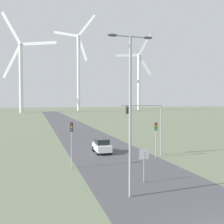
% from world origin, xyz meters
% --- Properties ---
extents(road_surface, '(10.00, 240.00, 0.01)m').
position_xyz_m(road_surface, '(0.00, 48.00, 0.00)').
color(road_surface, '#47474C').
rests_on(road_surface, ground).
extents(streetlamp, '(3.25, 0.32, 11.09)m').
position_xyz_m(streetlamp, '(-2.67, 6.62, 6.85)').
color(streetlamp, '#93999E').
rests_on(streetlamp, ground).
extents(stop_sign_near, '(0.81, 0.07, 2.74)m').
position_xyz_m(stop_sign_near, '(-0.51, 9.22, 1.91)').
color(stop_sign_near, '#93999E').
rests_on(stop_sign_near, ground).
extents(traffic_light_post_near_left, '(0.28, 0.33, 4.55)m').
position_xyz_m(traffic_light_post_near_left, '(-5.51, 15.52, 3.31)').
color(traffic_light_post_near_left, '#93999E').
rests_on(traffic_light_post_near_left, ground).
extents(traffic_light_post_near_right, '(0.28, 0.34, 4.14)m').
position_xyz_m(traffic_light_post_near_right, '(4.63, 17.65, 3.03)').
color(traffic_light_post_near_right, '#93999E').
rests_on(traffic_light_post_near_right, ground).
extents(traffic_light_mast_overhead, '(5.26, 0.35, 6.39)m').
position_xyz_m(traffic_light_mast_overhead, '(4.12, 18.89, 4.59)').
color(traffic_light_mast_overhead, '#93999E').
rests_on(traffic_light_mast_overhead, ground).
extents(car_approaching, '(1.95, 4.16, 1.83)m').
position_xyz_m(car_approaching, '(-0.75, 22.28, 0.91)').
color(car_approaching, white).
rests_on(car_approaching, ground).
extents(wind_turbine_left, '(31.41, 15.48, 60.23)m').
position_xyz_m(wind_turbine_left, '(-17.01, 154.55, 25.89)').
color(wind_turbine_left, silver).
rests_on(wind_turbine_left, ground).
extents(wind_turbine_center, '(28.57, 14.69, 68.69)m').
position_xyz_m(wind_turbine_center, '(21.31, 179.85, 32.46)').
color(wind_turbine_center, silver).
rests_on(wind_turbine_center, ground).
extents(wind_turbine_right, '(27.99, 8.33, 60.67)m').
position_xyz_m(wind_turbine_right, '(71.34, 187.30, 27.19)').
color(wind_turbine_right, silver).
rests_on(wind_turbine_right, ground).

